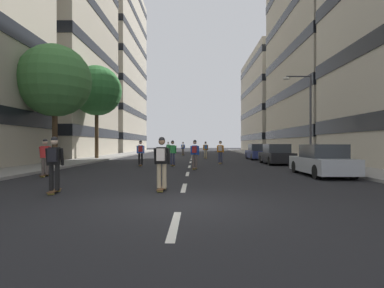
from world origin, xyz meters
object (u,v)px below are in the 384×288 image
(parked_car_near, at_px, (276,155))
(skater_8, at_px, (195,153))
(skater_2, at_px, (206,149))
(skater_6, at_px, (173,152))
(parked_car_mid, at_px, (322,161))
(skater_7, at_px, (168,148))
(street_tree_far, at_px, (97,91))
(skater_9, at_px, (141,151))
(skater_4, at_px, (220,151))
(skater_5, at_px, (162,160))
(skater_0, at_px, (54,161))
(skater_1, at_px, (45,156))
(streetlamp_right, at_px, (306,109))
(street_tree_near, at_px, (55,81))
(parked_car_far, at_px, (258,152))
(skater_3, at_px, (183,148))

(parked_car_near, height_order, skater_8, skater_8)
(skater_2, bearing_deg, skater_6, -103.39)
(parked_car_mid, xyz_separation_m, skater_7, (-9.66, 25.68, 0.29))
(street_tree_far, distance_m, skater_9, 12.07)
(parked_car_mid, distance_m, skater_8, 7.20)
(street_tree_far, distance_m, skater_4, 14.35)
(skater_6, relative_size, skater_7, 1.00)
(skater_5, bearing_deg, skater_2, 84.44)
(skater_0, height_order, skater_1, same)
(skater_0, height_order, skater_4, same)
(parked_car_mid, relative_size, skater_2, 2.47)
(streetlamp_right, bearing_deg, street_tree_near, -173.99)
(parked_car_mid, distance_m, parked_car_far, 15.37)
(parked_car_far, relative_size, streetlamp_right, 0.68)
(skater_1, bearing_deg, parked_car_far, 50.26)
(skater_5, height_order, skater_7, same)
(street_tree_far, height_order, skater_0, street_tree_far)
(parked_car_near, relative_size, skater_0, 2.47)
(parked_car_mid, xyz_separation_m, skater_9, (-9.90, 6.41, 0.32))
(skater_6, height_order, skater_7, same)
(skater_8, distance_m, skater_9, 4.60)
(parked_car_mid, bearing_deg, streetlamp_right, 75.61)
(streetlamp_right, bearing_deg, skater_8, -152.11)
(streetlamp_right, xyz_separation_m, skater_9, (-11.98, -1.69, -3.12))
(streetlamp_right, height_order, skater_2, streetlamp_right)
(streetlamp_right, height_order, skater_8, streetlamp_right)
(street_tree_far, xyz_separation_m, skater_3, (8.00, 11.64, -5.70))
(parked_car_far, distance_m, skater_4, 7.56)
(parked_car_near, relative_size, skater_2, 2.47)
(street_tree_far, relative_size, skater_2, 5.08)
(street_tree_near, distance_m, skater_2, 16.51)
(skater_6, relative_size, skater_9, 1.00)
(skater_5, distance_m, skater_9, 11.57)
(skater_0, distance_m, skater_2, 23.81)
(parked_car_far, relative_size, street_tree_far, 0.49)
(parked_car_far, distance_m, skater_3, 13.93)
(parked_car_far, xyz_separation_m, streetlamp_right, (2.08, -7.27, 3.44))
(skater_0, xyz_separation_m, skater_1, (-2.66, 4.90, -0.03))
(street_tree_far, distance_m, streetlamp_right, 19.42)
(parked_car_near, bearing_deg, skater_5, -118.41)
(skater_2, xyz_separation_m, skater_4, (0.85, -8.70, 0.00))
(parked_car_near, height_order, street_tree_far, street_tree_far)
(street_tree_far, bearing_deg, skater_0, -75.74)
(parked_car_far, height_order, streetlamp_right, streetlamp_right)
(parked_car_far, xyz_separation_m, skater_0, (-10.52, -20.76, 0.32))
(street_tree_far, xyz_separation_m, skater_0, (5.25, -20.67, -5.70))
(skater_4, bearing_deg, skater_7, 108.30)
(parked_car_mid, distance_m, skater_9, 11.80)
(parked_car_mid, bearing_deg, skater_7, 110.62)
(skater_3, bearing_deg, skater_5, -88.99)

